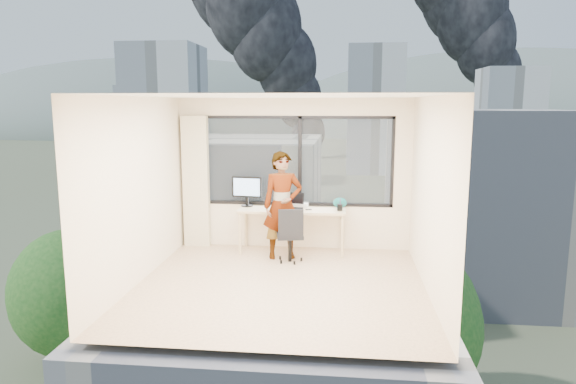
# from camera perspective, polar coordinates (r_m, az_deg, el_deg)

# --- Properties ---
(floor) EXTENTS (4.00, 4.00, 0.01)m
(floor) POSITION_cam_1_polar(r_m,az_deg,el_deg) (7.32, -0.86, -10.23)
(floor) COLOR beige
(floor) RESTS_ON ground
(ceiling) EXTENTS (4.00, 4.00, 0.01)m
(ceiling) POSITION_cam_1_polar(r_m,az_deg,el_deg) (6.89, -0.91, 10.55)
(ceiling) COLOR white
(ceiling) RESTS_ON ground
(wall_front) EXTENTS (4.00, 0.01, 2.60)m
(wall_front) POSITION_cam_1_polar(r_m,az_deg,el_deg) (5.05, -3.68, -4.05)
(wall_front) COLOR beige
(wall_front) RESTS_ON ground
(wall_left) EXTENTS (0.01, 4.00, 2.60)m
(wall_left) POSITION_cam_1_polar(r_m,az_deg,el_deg) (7.50, -16.23, 0.12)
(wall_left) COLOR beige
(wall_left) RESTS_ON ground
(wall_right) EXTENTS (0.01, 4.00, 2.60)m
(wall_right) POSITION_cam_1_polar(r_m,az_deg,el_deg) (7.03, 15.51, -0.46)
(wall_right) COLOR beige
(wall_right) RESTS_ON ground
(window_wall) EXTENTS (3.30, 0.16, 1.55)m
(window_wall) POSITION_cam_1_polar(r_m,az_deg,el_deg) (8.92, 1.01, 3.45)
(window_wall) COLOR black
(window_wall) RESTS_ON ground
(curtain) EXTENTS (0.45, 0.14, 2.30)m
(curtain) POSITION_cam_1_polar(r_m,az_deg,el_deg) (9.18, -10.13, 1.12)
(curtain) COLOR beige
(curtain) RESTS_ON floor
(desk) EXTENTS (1.80, 0.60, 0.75)m
(desk) POSITION_cam_1_polar(r_m,az_deg,el_deg) (8.80, 0.47, -4.26)
(desk) COLOR beige
(desk) RESTS_ON floor
(chair) EXTENTS (0.54, 0.54, 0.91)m
(chair) POSITION_cam_1_polar(r_m,az_deg,el_deg) (8.24, 0.22, -4.65)
(chair) COLOR black
(chair) RESTS_ON floor
(person) EXTENTS (0.73, 0.58, 1.75)m
(person) POSITION_cam_1_polar(r_m,az_deg,el_deg) (8.36, -0.61, -1.49)
(person) COLOR #2D2D33
(person) RESTS_ON floor
(monitor) EXTENTS (0.53, 0.17, 0.52)m
(monitor) POSITION_cam_1_polar(r_m,az_deg,el_deg) (8.91, -4.56, 0.08)
(monitor) COLOR black
(monitor) RESTS_ON desk
(game_console) EXTENTS (0.32, 0.28, 0.07)m
(game_console) POSITION_cam_1_polar(r_m,az_deg,el_deg) (8.87, 1.25, -1.42)
(game_console) COLOR white
(game_console) RESTS_ON desk
(laptop) EXTENTS (0.44, 0.46, 0.24)m
(laptop) POSITION_cam_1_polar(r_m,az_deg,el_deg) (8.68, 0.36, -1.11)
(laptop) COLOR black
(laptop) RESTS_ON desk
(cellphone) EXTENTS (0.11, 0.07, 0.01)m
(cellphone) POSITION_cam_1_polar(r_m,az_deg,el_deg) (8.63, 2.29, -1.94)
(cellphone) COLOR black
(cellphone) RESTS_ON desk
(pen_cup) EXTENTS (0.09, 0.09, 0.11)m
(pen_cup) POSITION_cam_1_polar(r_m,az_deg,el_deg) (8.58, 5.74, -1.71)
(pen_cup) COLOR black
(pen_cup) RESTS_ON desk
(handbag) EXTENTS (0.24, 0.15, 0.18)m
(handbag) POSITION_cam_1_polar(r_m,az_deg,el_deg) (8.82, 5.76, -1.19)
(handbag) COLOR #0D5351
(handbag) RESTS_ON desk
(exterior_ground) EXTENTS (400.00, 400.00, 0.04)m
(exterior_ground) POSITION_cam_1_polar(r_m,az_deg,el_deg) (127.90, 5.77, 2.27)
(exterior_ground) COLOR #515B3D
(exterior_ground) RESTS_ON ground
(near_bldg_a) EXTENTS (16.00, 12.00, 14.00)m
(near_bldg_a) POSITION_cam_1_polar(r_m,az_deg,el_deg) (39.29, -8.54, -4.37)
(near_bldg_a) COLOR #EDE6C6
(near_bldg_a) RESTS_ON exterior_ground
(near_bldg_b) EXTENTS (14.00, 13.00, 16.00)m
(near_bldg_b) POSITION_cam_1_polar(r_m,az_deg,el_deg) (46.97, 19.82, -1.28)
(near_bldg_b) COLOR silver
(near_bldg_b) RESTS_ON exterior_ground
(far_tower_a) EXTENTS (14.00, 14.00, 28.00)m
(far_tower_a) POSITION_cam_1_polar(r_m,az_deg,el_deg) (107.99, -13.33, 8.15)
(far_tower_a) COLOR silver
(far_tower_a) RESTS_ON exterior_ground
(far_tower_b) EXTENTS (13.00, 13.00, 30.00)m
(far_tower_b) POSITION_cam_1_polar(r_m,az_deg,el_deg) (127.04, 9.54, 8.92)
(far_tower_b) COLOR silver
(far_tower_b) RESTS_ON exterior_ground
(far_tower_c) EXTENTS (15.00, 15.00, 26.00)m
(far_tower_c) POSITION_cam_1_polar(r_m,az_deg,el_deg) (153.37, 23.14, 7.65)
(far_tower_c) COLOR silver
(far_tower_c) RESTS_ON exterior_ground
(far_tower_d) EXTENTS (16.00, 14.00, 22.00)m
(far_tower_d) POSITION_cam_1_polar(r_m,az_deg,el_deg) (168.31, -15.14, 7.53)
(far_tower_d) COLOR silver
(far_tower_d) RESTS_ON exterior_ground
(hill_a) EXTENTS (288.00, 216.00, 90.00)m
(hill_a) POSITION_cam_1_polar(r_m,az_deg,el_deg) (348.85, -14.18, 6.73)
(hill_a) COLOR slate
(hill_a) RESTS_ON exterior_ground
(hill_b) EXTENTS (300.00, 220.00, 96.00)m
(hill_b) POSITION_cam_1_polar(r_m,az_deg,el_deg) (341.94, 23.18, 6.19)
(hill_b) COLOR slate
(hill_b) RESTS_ON exterior_ground
(tree_a) EXTENTS (7.00, 7.00, 8.00)m
(tree_a) POSITION_cam_1_polar(r_m,az_deg,el_deg) (35.66, -22.99, -11.60)
(tree_a) COLOR #1F541C
(tree_a) RESTS_ON exterior_ground
(tree_b) EXTENTS (7.60, 7.60, 9.00)m
(tree_b) POSITION_cam_1_polar(r_m,az_deg,el_deg) (27.76, 12.59, -16.13)
(tree_b) COLOR #1F541C
(tree_b) RESTS_ON exterior_ground
(smoke_plume_b) EXTENTS (30.00, 18.00, 70.00)m
(smoke_plume_b) POSITION_cam_1_polar(r_m,az_deg,el_deg) (186.55, 24.05, 16.47)
(smoke_plume_b) COLOR black
(smoke_plume_b) RESTS_ON exterior_ground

